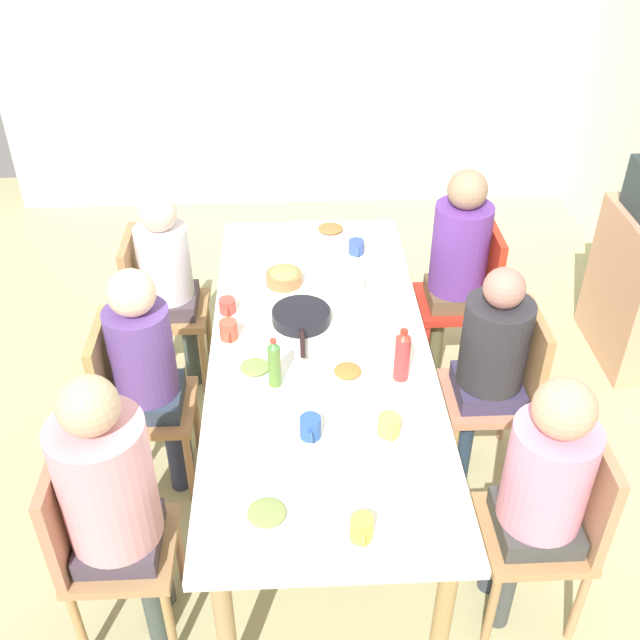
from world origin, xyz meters
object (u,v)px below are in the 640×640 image
at_px(person_4, 168,273).
at_px(cup_0, 356,285).
at_px(person_2, 146,363).
at_px(person_5, 490,356).
at_px(chair_0, 469,292).
at_px(cup_1, 310,428).
at_px(bottle_0, 274,364).
at_px(plate_3, 255,369).
at_px(chair_2, 132,397).
at_px(cup_2, 228,330).
at_px(cup_3, 227,306).
at_px(cup_5, 362,529).
at_px(cup_4, 356,247).
at_px(plate_2, 267,515).
at_px(plate_1, 347,373).
at_px(bottle_1, 402,356).
at_px(chair_1, 556,520).
at_px(person_1, 543,482).
at_px(plate_0, 331,231).
at_px(serving_pan, 301,317).
at_px(bowl_0, 284,277).
at_px(person_0, 457,257).
at_px(dining_table, 320,360).
at_px(chair_4, 155,301).
at_px(person_3, 111,491).
at_px(chair_3, 98,538).
at_px(cup_6, 389,426).
at_px(chair_5, 504,385).

xyz_separation_m(person_4, cup_0, (0.36, 0.97, 0.13)).
xyz_separation_m(person_2, person_5, (-0.00, 1.55, -0.02)).
xyz_separation_m(chair_0, cup_0, (0.36, -0.67, 0.30)).
height_order(cup_1, bottle_0, bottle_0).
bearing_deg(plate_3, cup_1, 29.09).
bearing_deg(chair_2, cup_2, 100.74).
distance_m(person_5, cup_0, 0.73).
bearing_deg(person_2, cup_3, 129.92).
bearing_deg(bottle_0, cup_5, 19.70).
bearing_deg(cup_4, plate_2, -14.63).
bearing_deg(plate_1, cup_4, 172.92).
height_order(plate_1, cup_4, cup_4).
bearing_deg(chair_0, bottle_1, -27.85).
bearing_deg(chair_1, plate_2, -82.33).
height_order(person_1, cup_1, person_1).
height_order(plate_0, cup_2, cup_2).
bearing_deg(cup_4, serving_pan, -26.72).
bearing_deg(chair_2, bowl_0, 127.00).
distance_m(bowl_0, cup_5, 1.59).
bearing_deg(person_0, plate_3, -48.17).
bearing_deg(person_4, cup_0, 69.63).
distance_m(chair_1, serving_pan, 1.40).
relative_size(dining_table, plate_1, 11.34).
height_order(chair_4, plate_2, chair_4).
height_order(chair_1, chair_2, same).
xyz_separation_m(bowl_0, cup_0, (0.10, 0.35, 0.01)).
relative_size(chair_0, person_5, 0.78).
distance_m(person_4, plate_0, 0.92).
xyz_separation_m(plate_0, bottle_0, (1.29, -0.31, 0.10)).
xyz_separation_m(chair_0, person_4, (-0.00, -1.64, 0.17)).
distance_m(person_3, plate_1, 1.07).
bearing_deg(person_2, cup_4, 128.94).
relative_size(chair_4, plate_3, 4.01).
bearing_deg(chair_4, bottle_1, 49.60).
xyz_separation_m(chair_3, bowl_0, (-1.33, 0.71, 0.29)).
height_order(cup_0, bottle_0, bottle_0).
height_order(dining_table, plate_0, plate_0).
bearing_deg(cup_0, serving_pan, -49.90).
bearing_deg(dining_table, serving_pan, -158.68).
height_order(person_4, person_5, person_5).
xyz_separation_m(chair_0, chair_4, (0.00, -1.73, 0.00)).
relative_size(chair_2, cup_1, 7.71).
bearing_deg(cup_6, plate_0, -175.40).
xyz_separation_m(chair_2, chair_5, (0.00, 1.73, 0.00)).
height_order(person_2, plate_0, person_2).
distance_m(chair_2, cup_4, 1.40).
bearing_deg(person_3, plate_2, 75.11).
bearing_deg(bottle_1, chair_3, -64.58).
xyz_separation_m(chair_0, cup_1, (1.35, -0.93, 0.30)).
bearing_deg(plate_1, bottle_1, 83.93).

